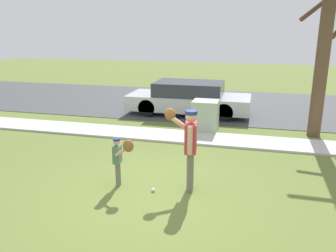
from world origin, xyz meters
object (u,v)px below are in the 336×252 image
(person_child, at_px, (120,155))
(baseball, at_px, (153,190))
(person_adult, at_px, (189,141))
(street_tree_near, at_px, (324,44))
(parked_sedan_silver, at_px, (189,98))
(utility_cabinet, at_px, (205,116))

(person_child, relative_size, baseball, 14.61)
(person_adult, xyz_separation_m, street_tree_near, (3.04, 4.55, 1.72))
(person_adult, xyz_separation_m, parked_sedan_silver, (-1.22, 6.34, -0.42))
(parked_sedan_silver, bearing_deg, person_adult, -79.14)
(person_adult, relative_size, street_tree_near, 0.32)
(utility_cabinet, bearing_deg, street_tree_near, 5.64)
(person_adult, xyz_separation_m, baseball, (-0.66, -0.27, -1.01))
(street_tree_near, bearing_deg, baseball, -127.55)
(person_adult, bearing_deg, parked_sedan_silver, -85.95)
(person_child, bearing_deg, street_tree_near, 40.37)
(utility_cabinet, bearing_deg, person_adult, -86.35)
(baseball, height_order, parked_sedan_silver, parked_sedan_silver)
(utility_cabinet, distance_m, parked_sedan_silver, 2.32)
(street_tree_near, bearing_deg, utility_cabinet, -174.36)
(person_child, bearing_deg, baseball, -11.21)
(person_child, xyz_separation_m, baseball, (0.71, -0.05, -0.67))
(baseball, height_order, street_tree_near, street_tree_near)
(person_adult, xyz_separation_m, utility_cabinet, (-0.27, 4.22, -0.54))
(person_adult, bearing_deg, street_tree_near, -130.60)
(person_adult, relative_size, utility_cabinet, 1.67)
(parked_sedan_silver, bearing_deg, baseball, -85.21)
(street_tree_near, bearing_deg, person_adult, -123.79)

